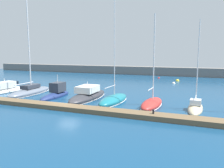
{
  "coord_description": "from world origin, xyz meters",
  "views": [
    {
      "loc": [
        14.78,
        -22.89,
        6.47
      ],
      "look_at": [
        4.44,
        3.62,
        2.43
      ],
      "focal_mm": 35.36,
      "sensor_mm": 36.0,
      "label": 1
    }
  ],
  "objects_px": {
    "sailboat_sand_eighth": "(195,108)",
    "sailboat_teal_sixth": "(114,100)",
    "motorboat_white_second": "(7,90)",
    "mooring_buoy_white": "(174,84)",
    "mooring_buoy_yellow": "(177,81)",
    "motorboat_charcoal_fifth": "(88,95)",
    "mooring_buoy_red": "(159,78)",
    "sailboat_slate_third": "(30,91)",
    "dock_bollard": "(153,112)",
    "motorboat_navy_fourth": "(56,93)",
    "sailboat_red_seventh": "(152,103)"
  },
  "relations": [
    {
      "from": "sailboat_teal_sixth",
      "to": "sailboat_sand_eighth",
      "type": "distance_m",
      "value": 10.16
    },
    {
      "from": "motorboat_white_second",
      "to": "sailboat_slate_third",
      "type": "relative_size",
      "value": 0.51
    },
    {
      "from": "motorboat_navy_fourth",
      "to": "sailboat_sand_eighth",
      "type": "bearing_deg",
      "value": -93.33
    },
    {
      "from": "sailboat_slate_third",
      "to": "motorboat_charcoal_fifth",
      "type": "height_order",
      "value": "sailboat_slate_third"
    },
    {
      "from": "sailboat_teal_sixth",
      "to": "mooring_buoy_white",
      "type": "distance_m",
      "value": 21.81
    },
    {
      "from": "mooring_buoy_white",
      "to": "dock_bollard",
      "type": "xyz_separation_m",
      "value": [
        0.74,
        -26.65,
        0.74
      ]
    },
    {
      "from": "sailboat_teal_sixth",
      "to": "mooring_buoy_red",
      "type": "distance_m",
      "value": 30.0
    },
    {
      "from": "motorboat_white_second",
      "to": "sailboat_red_seventh",
      "type": "height_order",
      "value": "sailboat_red_seventh"
    },
    {
      "from": "sailboat_slate_third",
      "to": "sailboat_sand_eighth",
      "type": "relative_size",
      "value": 1.75
    },
    {
      "from": "motorboat_charcoal_fifth",
      "to": "sailboat_sand_eighth",
      "type": "xyz_separation_m",
      "value": [
        14.43,
        -1.33,
        -0.18
      ]
    },
    {
      "from": "mooring_buoy_white",
      "to": "mooring_buoy_red",
      "type": "relative_size",
      "value": 1.27
    },
    {
      "from": "sailboat_slate_third",
      "to": "sailboat_red_seventh",
      "type": "bearing_deg",
      "value": -95.51
    },
    {
      "from": "mooring_buoy_red",
      "to": "sailboat_sand_eighth",
      "type": "bearing_deg",
      "value": -73.14
    },
    {
      "from": "motorboat_white_second",
      "to": "mooring_buoy_red",
      "type": "xyz_separation_m",
      "value": [
        20.39,
        29.19,
        -0.34
      ]
    },
    {
      "from": "motorboat_white_second",
      "to": "mooring_buoy_red",
      "type": "relative_size",
      "value": 16.96
    },
    {
      "from": "mooring_buoy_yellow",
      "to": "mooring_buoy_red",
      "type": "xyz_separation_m",
      "value": [
        -4.98,
        4.19,
        0.0
      ]
    },
    {
      "from": "sailboat_slate_third",
      "to": "mooring_buoy_white",
      "type": "relative_size",
      "value": 25.95
    },
    {
      "from": "motorboat_white_second",
      "to": "mooring_buoy_white",
      "type": "bearing_deg",
      "value": -48.13
    },
    {
      "from": "sailboat_teal_sixth",
      "to": "mooring_buoy_yellow",
      "type": "bearing_deg",
      "value": -10.66
    },
    {
      "from": "mooring_buoy_white",
      "to": "sailboat_slate_third",
      "type": "bearing_deg",
      "value": -134.7
    },
    {
      "from": "motorboat_navy_fourth",
      "to": "sailboat_red_seventh",
      "type": "relative_size",
      "value": 0.6
    },
    {
      "from": "sailboat_teal_sixth",
      "to": "motorboat_white_second",
      "type": "bearing_deg",
      "value": 89.97
    },
    {
      "from": "mooring_buoy_yellow",
      "to": "motorboat_charcoal_fifth",
      "type": "bearing_deg",
      "value": -112.4
    },
    {
      "from": "dock_bollard",
      "to": "mooring_buoy_red",
      "type": "bearing_deg",
      "value": 98.58
    },
    {
      "from": "motorboat_charcoal_fifth",
      "to": "sailboat_red_seventh",
      "type": "height_order",
      "value": "sailboat_red_seventh"
    },
    {
      "from": "mooring_buoy_yellow",
      "to": "mooring_buoy_red",
      "type": "height_order",
      "value": "mooring_buoy_yellow"
    },
    {
      "from": "sailboat_red_seventh",
      "to": "mooring_buoy_yellow",
      "type": "height_order",
      "value": "sailboat_red_seventh"
    },
    {
      "from": "motorboat_white_second",
      "to": "sailboat_red_seventh",
      "type": "distance_m",
      "value": 24.6
    },
    {
      "from": "motorboat_navy_fourth",
      "to": "sailboat_teal_sixth",
      "type": "height_order",
      "value": "sailboat_teal_sixth"
    },
    {
      "from": "motorboat_navy_fourth",
      "to": "sailboat_teal_sixth",
      "type": "relative_size",
      "value": 0.43
    },
    {
      "from": "sailboat_sand_eighth",
      "to": "sailboat_slate_third",
      "type": "bearing_deg",
      "value": 89.25
    },
    {
      "from": "sailboat_sand_eighth",
      "to": "mooring_buoy_red",
      "type": "bearing_deg",
      "value": 18.77
    },
    {
      "from": "sailboat_sand_eighth",
      "to": "motorboat_white_second",
      "type": "bearing_deg",
      "value": 89.71
    },
    {
      "from": "sailboat_slate_third",
      "to": "sailboat_teal_sixth",
      "type": "distance_m",
      "value": 14.51
    },
    {
      "from": "sailboat_red_seventh",
      "to": "sailboat_sand_eighth",
      "type": "xyz_separation_m",
      "value": [
        5.0,
        0.01,
        -0.08
      ]
    },
    {
      "from": "motorboat_navy_fourth",
      "to": "mooring_buoy_red",
      "type": "relative_size",
      "value": 12.23
    },
    {
      "from": "motorboat_charcoal_fifth",
      "to": "mooring_buoy_yellow",
      "type": "bearing_deg",
      "value": -23.5
    },
    {
      "from": "sailboat_red_seventh",
      "to": "mooring_buoy_red",
      "type": "distance_m",
      "value": 30.63
    },
    {
      "from": "mooring_buoy_white",
      "to": "sailboat_teal_sixth",
      "type": "bearing_deg",
      "value": -104.82
    },
    {
      "from": "mooring_buoy_yellow",
      "to": "dock_bollard",
      "type": "height_order",
      "value": "dock_bollard"
    },
    {
      "from": "sailboat_sand_eighth",
      "to": "sailboat_teal_sixth",
      "type": "bearing_deg",
      "value": 89.96
    },
    {
      "from": "sailboat_slate_third",
      "to": "sailboat_sand_eighth",
      "type": "distance_m",
      "value": 24.67
    },
    {
      "from": "sailboat_sand_eighth",
      "to": "mooring_buoy_red",
      "type": "height_order",
      "value": "sailboat_sand_eighth"
    },
    {
      "from": "sailboat_slate_third",
      "to": "dock_bollard",
      "type": "height_order",
      "value": "sailboat_slate_third"
    },
    {
      "from": "motorboat_navy_fourth",
      "to": "mooring_buoy_red",
      "type": "xyz_separation_m",
      "value": [
        10.15,
        29.8,
        -0.51
      ]
    },
    {
      "from": "dock_bollard",
      "to": "motorboat_white_second",
      "type": "bearing_deg",
      "value": 166.12
    },
    {
      "from": "motorboat_navy_fourth",
      "to": "sailboat_red_seventh",
      "type": "distance_m",
      "value": 14.35
    },
    {
      "from": "motorboat_white_second",
      "to": "mooring_buoy_white",
      "type": "distance_m",
      "value": 32.2
    },
    {
      "from": "motorboat_navy_fourth",
      "to": "dock_bollard",
      "type": "xyz_separation_m",
      "value": [
        15.51,
        -5.75,
        0.22
      ]
    },
    {
      "from": "motorboat_charcoal_fifth",
      "to": "sailboat_slate_third",
      "type": "bearing_deg",
      "value": 89.94
    }
  ]
}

